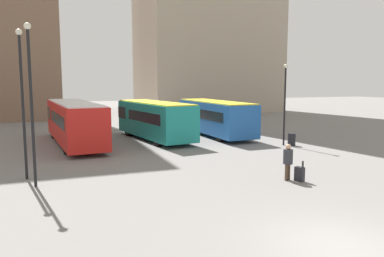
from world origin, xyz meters
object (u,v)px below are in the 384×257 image
Objects in this scene: traveler at (288,159)px; lamp_post_1 at (22,94)px; trash_bin at (292,139)px; bus_0 at (74,121)px; bus_2 at (214,117)px; lamp_post_2 at (285,98)px; suitcase at (300,174)px; bus_1 at (154,119)px; lamp_post_0 at (31,94)px.

lamp_post_1 reaches higher than traveler.
traveler is 1.93× the size of trash_bin.
lamp_post_1 is (-2.63, -9.34, 2.21)m from bus_0.
lamp_post_2 is (2.50, -6.10, 1.74)m from bus_2.
bus_0 is 1.19× the size of bus_2.
lamp_post_2 reaches higher than suitcase.
bus_0 is 15.95m from traveler.
bus_1 is 12.80m from lamp_post_1.
lamp_post_0 is at bearing -162.06° from lamp_post_2.
bus_0 reaches higher than bus_2.
lamp_post_2 is at bearing -118.02° from bus_0.
bus_0 is 7.11× the size of traveler.
lamp_post_1 is 7.78× the size of trash_bin.
bus_1 is 11.18× the size of trash_bin.
bus_0 reaches higher than bus_1.
bus_0 is at bearing 157.08° from lamp_post_2.
bus_2 is at bearing 35.61° from lamp_post_1.
lamp_post_1 reaches higher than lamp_post_2.
suitcase is (0.40, -0.33, -0.65)m from traveler.
bus_0 is at bearing 90.72° from bus_2.
trash_bin is at bearing -156.86° from bus_2.
suitcase is (8.61, -13.98, -1.29)m from bus_0.
lamp_post_0 is at bearing 52.89° from traveler.
suitcase is 12.66m from lamp_post_1.
trash_bin is at bearing -58.38° from traveler.
lamp_post_0 is at bearing 163.27° from bus_0.
trash_bin is at bearing -118.50° from bus_0.
lamp_post_0 is at bearing 128.90° from bus_2.
lamp_post_0 reaches higher than lamp_post_2.
lamp_post_2 reaches higher than traveler.
lamp_post_0 is 1.50m from lamp_post_1.
traveler is 12.02m from lamp_post_1.
lamp_post_0 is at bearing 134.54° from bus_1.
bus_1 is 10.23× the size of suitcase.
traveler is 0.24× the size of lamp_post_0.
suitcase is at bearing -123.59° from trash_bin.
lamp_post_2 reaches higher than trash_bin.
lamp_post_0 reaches higher than lamp_post_1.
traveler is 0.30× the size of lamp_post_2.
bus_0 is 11.23m from lamp_post_0.
trash_bin is (16.53, 3.32, -3.40)m from lamp_post_1.
bus_2 is at bearing 114.54° from trash_bin.
trash_bin is (5.29, 7.97, 0.10)m from suitcase.
suitcase is at bearing -120.41° from lamp_post_2.
traveler is at bearing -21.73° from lamp_post_1.
bus_0 is 1.74× the size of lamp_post_0.
suitcase is at bearing -151.06° from traveler.
traveler reaches higher than suitcase.
lamp_post_0 is at bearing -163.54° from trash_bin.
bus_2 is 14.63m from suitcase.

